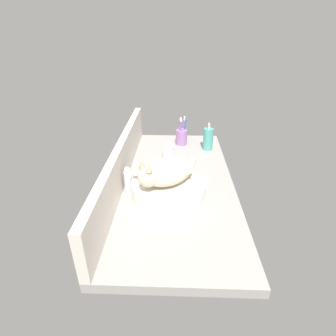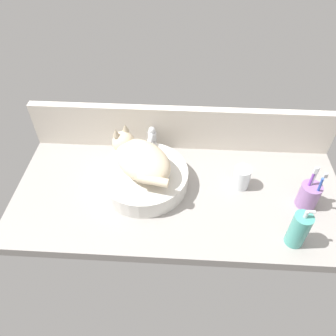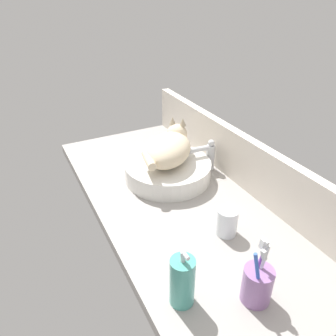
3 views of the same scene
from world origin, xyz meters
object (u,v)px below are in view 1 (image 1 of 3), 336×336
object	(u,v)px
cat	(165,172)
faucet	(129,179)
soap_dispenser	(207,139)
toothbrush_cup	(181,137)
sink_basin	(168,188)
water_glass	(168,153)

from	to	relation	value
cat	faucet	size ratio (longest dim) A/B	2.18
cat	soap_dispenser	size ratio (longest dim) A/B	1.73
cat	toothbrush_cup	xyz separation A→B (cm)	(62.59, -7.57, -7.61)
cat	soap_dispenser	world-z (taller)	cat
soap_dispenser	toothbrush_cup	xyz separation A→B (cm)	(7.85, 16.84, -1.67)
sink_basin	cat	distance (cm)	9.47
sink_basin	soap_dispenser	distance (cm)	58.73
water_glass	cat	bearing A→B (deg)	-179.27
soap_dispenser	water_glass	bearing A→B (deg)	122.27
sink_basin	toothbrush_cup	distance (cm)	61.95
water_glass	toothbrush_cup	bearing A→B (deg)	-18.89
soap_dispenser	cat	bearing A→B (deg)	155.97
toothbrush_cup	water_glass	distance (cm)	24.95
cat	soap_dispenser	xyz separation A→B (cm)	(54.74, -24.41, -5.94)
faucet	water_glass	size ratio (longest dim) A/B	1.49
cat	toothbrush_cup	distance (cm)	63.50
cat	sink_basin	bearing A→B (deg)	-41.83
soap_dispenser	sink_basin	bearing A→B (deg)	156.37
toothbrush_cup	sink_basin	bearing A→B (deg)	173.83
sink_basin	soap_dispenser	bearing A→B (deg)	-23.63
faucet	soap_dispenser	size ratio (longest dim) A/B	0.79
soap_dispenser	water_glass	world-z (taller)	soap_dispenser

